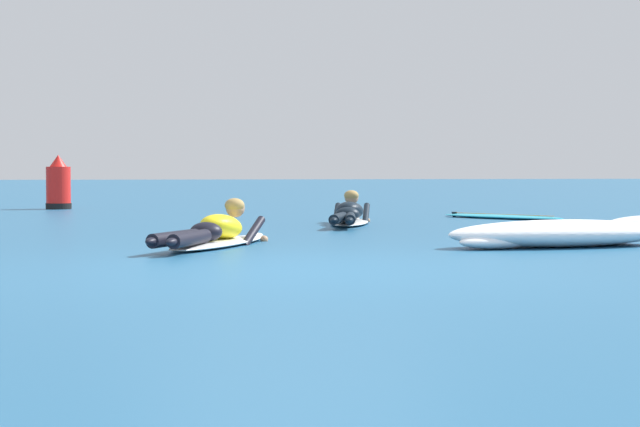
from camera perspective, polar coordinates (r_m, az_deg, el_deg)
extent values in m
plane|color=#235B84|center=(18.26, -5.46, -0.07)|extent=(120.00, 120.00, 0.00)
ellipsoid|color=white|center=(10.91, -5.58, -1.61)|extent=(1.44, 2.28, 0.07)
ellipsoid|color=white|center=(11.93, -3.61, -1.20)|extent=(0.25, 0.26, 0.06)
ellipsoid|color=yellow|center=(10.95, -5.49, -0.73)|extent=(0.67, 0.81, 0.35)
ellipsoid|color=black|center=(10.57, -6.32, -1.01)|extent=(0.43, 0.40, 0.20)
cylinder|color=black|center=(10.07, -8.04, -1.37)|extent=(0.55, 0.84, 0.14)
ellipsoid|color=black|center=(9.68, -9.25, -1.53)|extent=(0.18, 0.24, 0.08)
cylinder|color=black|center=(10.00, -7.21, -1.39)|extent=(0.46, 0.87, 0.14)
ellipsoid|color=black|center=(9.59, -8.13, -1.56)|extent=(0.18, 0.24, 0.08)
cylinder|color=black|center=(11.40, -5.78, -1.01)|extent=(0.34, 0.58, 0.34)
sphere|color=tan|center=(11.76, -5.06, -1.38)|extent=(0.09, 0.09, 0.09)
cylinder|color=black|center=(11.22, -3.73, -1.05)|extent=(0.34, 0.58, 0.34)
sphere|color=tan|center=(11.57, -3.11, -1.44)|extent=(0.09, 0.09, 0.09)
sphere|color=tan|center=(11.33, -4.71, 0.31)|extent=(0.21, 0.21, 0.21)
ellipsoid|color=#AD894C|center=(11.31, -4.74, 0.46)|extent=(0.28, 0.27, 0.16)
ellipsoid|color=white|center=(14.99, 1.63, -0.48)|extent=(1.00, 1.99, 0.07)
ellipsoid|color=white|center=(15.89, 1.85, -0.28)|extent=(0.24, 0.24, 0.06)
ellipsoid|color=black|center=(15.03, 1.64, 0.15)|extent=(0.57, 0.80, 0.35)
ellipsoid|color=black|center=(14.62, 1.53, -0.03)|extent=(0.40, 0.36, 0.20)
cylinder|color=black|center=(14.01, 1.03, -0.26)|extent=(0.42, 0.94, 0.14)
ellipsoid|color=black|center=(13.54, 0.78, -0.36)|extent=(0.15, 0.24, 0.08)
cylinder|color=black|center=(13.99, 1.69, -0.27)|extent=(0.31, 0.95, 0.14)
ellipsoid|color=black|center=(13.52, 1.66, -0.36)|extent=(0.15, 0.24, 0.08)
cylinder|color=black|center=(15.45, 0.93, -0.08)|extent=(0.24, 0.63, 0.36)
sphere|color=tan|center=(15.86, 1.04, -0.38)|extent=(0.09, 0.09, 0.09)
cylinder|color=black|center=(15.40, 2.55, -0.09)|extent=(0.24, 0.63, 0.36)
sphere|color=tan|center=(15.79, 2.62, -0.39)|extent=(0.09, 0.09, 0.09)
sphere|color=tan|center=(15.45, 1.75, 0.90)|extent=(0.21, 0.21, 0.21)
ellipsoid|color=#AD894C|center=(15.43, 1.74, 1.00)|extent=(0.26, 0.25, 0.16)
ellipsoid|color=#2DB2D1|center=(17.01, 10.01, -0.17)|extent=(1.80, 2.08, 0.07)
cube|color=orange|center=(17.01, 10.02, -0.04)|extent=(1.20, 1.51, 0.01)
cone|color=black|center=(17.54, 7.43, -0.17)|extent=(0.14, 0.14, 0.16)
ellipsoid|color=white|center=(11.02, 13.18, -1.07)|extent=(2.60, 1.10, 0.28)
ellipsoid|color=white|center=(11.44, 15.64, -1.18)|extent=(0.99, 0.76, 0.20)
ellipsoid|color=white|center=(10.61, 9.81, -1.52)|extent=(0.98, 0.65, 0.16)
ellipsoid|color=white|center=(13.61, 17.07, -0.78)|extent=(0.69, 0.66, 0.12)
cylinder|color=red|center=(21.42, -14.26, 1.38)|extent=(0.49, 0.49, 0.85)
cone|color=red|center=(21.42, -14.27, 2.84)|extent=(0.34, 0.34, 0.24)
cylinder|color=black|center=(21.43, -14.25, 0.40)|extent=(0.51, 0.51, 0.12)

